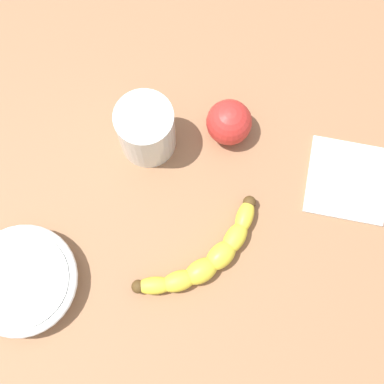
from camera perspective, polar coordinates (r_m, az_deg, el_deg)
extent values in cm
cube|color=#966745|center=(81.25, -1.44, -3.68)|extent=(120.00, 120.00, 3.00)
ellipsoid|color=yellow|center=(76.80, -4.05, -10.04)|extent=(5.45, 5.60, 2.55)
ellipsoid|color=yellow|center=(76.71, -1.43, -9.58)|extent=(6.03, 5.40, 2.97)
ellipsoid|color=yellow|center=(76.86, 0.98, -8.53)|extent=(6.11, 5.01, 3.39)
ellipsoid|color=yellow|center=(77.25, 3.06, -6.95)|extent=(5.63, 4.00, 3.39)
ellipsoid|color=yellow|center=(77.85, 4.66, -4.96)|extent=(5.57, 3.55, 2.97)
ellipsoid|color=yellow|center=(78.64, 5.71, -2.70)|extent=(5.82, 4.20, 2.55)
sphere|color=#513819|center=(76.99, -5.83, -10.13)|extent=(1.98, 1.98, 1.98)
sphere|color=#513819|center=(79.25, 6.22, -1.12)|extent=(1.98, 1.98, 1.98)
cylinder|color=silver|center=(79.27, -4.97, 6.70)|extent=(8.66, 8.66, 9.88)
cylinder|color=#F1C172|center=(79.45, -4.96, 6.65)|extent=(8.16, 8.16, 8.99)
cylinder|color=white|center=(80.30, -17.70, -9.13)|extent=(13.62, 13.62, 3.56)
torus|color=white|center=(79.18, -17.95, -9.03)|extent=(16.00, 16.00, 1.20)
sphere|color=red|center=(81.19, 4.02, 7.52)|extent=(7.03, 7.03, 7.03)
cube|color=white|center=(84.63, 16.40, 1.24)|extent=(16.68, 16.53, 0.60)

